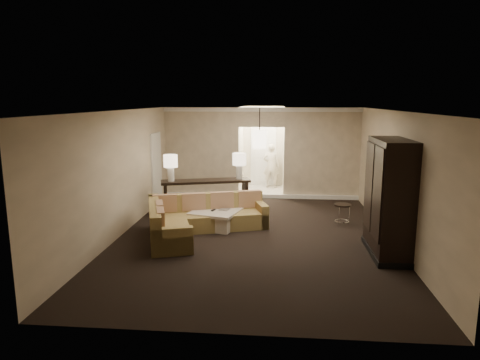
# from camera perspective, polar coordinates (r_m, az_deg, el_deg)

# --- Properties ---
(ground) EXTENTS (8.00, 8.00, 0.00)m
(ground) POSITION_cam_1_polar(r_m,az_deg,el_deg) (9.61, 1.80, -7.71)
(ground) COLOR black
(ground) RESTS_ON ground
(wall_back) EXTENTS (6.00, 0.04, 2.80)m
(wall_back) POSITION_cam_1_polar(r_m,az_deg,el_deg) (13.22, 2.84, 3.58)
(wall_back) COLOR beige
(wall_back) RESTS_ON ground
(wall_front) EXTENTS (6.00, 0.04, 2.80)m
(wall_front) POSITION_cam_1_polar(r_m,az_deg,el_deg) (5.38, -0.59, -6.98)
(wall_front) COLOR beige
(wall_front) RESTS_ON ground
(wall_left) EXTENTS (0.04, 8.00, 2.80)m
(wall_left) POSITION_cam_1_polar(r_m,az_deg,el_deg) (9.89, -15.77, 0.78)
(wall_left) COLOR beige
(wall_left) RESTS_ON ground
(wall_right) EXTENTS (0.04, 8.00, 2.80)m
(wall_right) POSITION_cam_1_polar(r_m,az_deg,el_deg) (9.58, 20.07, 0.22)
(wall_right) COLOR beige
(wall_right) RESTS_ON ground
(ceiling) EXTENTS (6.00, 8.00, 0.02)m
(ceiling) POSITION_cam_1_polar(r_m,az_deg,el_deg) (9.12, 1.90, 9.22)
(ceiling) COLOR silver
(ceiling) RESTS_ON wall_back
(crown_molding) EXTENTS (6.00, 0.10, 0.12)m
(crown_molding) POSITION_cam_1_polar(r_m,az_deg,el_deg) (13.07, 2.88, 9.35)
(crown_molding) COLOR white
(crown_molding) RESTS_ON wall_back
(baseboard) EXTENTS (6.00, 0.10, 0.12)m
(baseboard) POSITION_cam_1_polar(r_m,az_deg,el_deg) (13.40, 2.78, -2.14)
(baseboard) COLOR white
(baseboard) RESTS_ON ground
(side_door) EXTENTS (0.05, 0.90, 2.10)m
(side_door) POSITION_cam_1_polar(r_m,az_deg,el_deg) (12.56, -11.07, 1.41)
(side_door) COLOR white
(side_door) RESTS_ON ground
(foyer) EXTENTS (1.44, 2.02, 2.80)m
(foyer) POSITION_cam_1_polar(r_m,az_deg,el_deg) (14.56, 3.05, 3.85)
(foyer) COLOR white
(foyer) RESTS_ON ground
(sectional_sofa) EXTENTS (2.90, 2.85, 0.83)m
(sectional_sofa) POSITION_cam_1_polar(r_m,az_deg,el_deg) (9.88, -5.85, -5.26)
(sectional_sofa) COLOR brown
(sectional_sofa) RESTS_ON ground
(coffee_table) EXTENTS (1.30, 1.30, 0.44)m
(coffee_table) POSITION_cam_1_polar(r_m,az_deg,el_deg) (10.34, -3.18, -5.13)
(coffee_table) COLOR silver
(coffee_table) RESTS_ON ground
(console_table) EXTENTS (2.42, 1.17, 0.91)m
(console_table) POSITION_cam_1_polar(r_m,az_deg,el_deg) (11.54, -4.57, -1.79)
(console_table) COLOR black
(console_table) RESTS_ON ground
(armoire) EXTENTS (0.68, 1.60, 2.29)m
(armoire) POSITION_cam_1_polar(r_m,az_deg,el_deg) (8.83, 19.26, -2.57)
(armoire) COLOR black
(armoire) RESTS_ON ground
(drink_table) EXTENTS (0.42, 0.42, 0.52)m
(drink_table) POSITION_cam_1_polar(r_m,az_deg,el_deg) (10.76, 13.49, -3.92)
(drink_table) COLOR black
(drink_table) RESTS_ON ground
(table_lamp_left) EXTENTS (0.37, 0.37, 0.70)m
(table_lamp_left) POSITION_cam_1_polar(r_m,az_deg,el_deg) (11.33, -9.24, 2.17)
(table_lamp_left) COLOR white
(table_lamp_left) RESTS_ON console_table
(table_lamp_right) EXTENTS (0.37, 0.37, 0.70)m
(table_lamp_right) POSITION_cam_1_polar(r_m,az_deg,el_deg) (11.52, -0.10, 2.45)
(table_lamp_right) COLOR white
(table_lamp_right) RESTS_ON console_table
(pendant_light) EXTENTS (0.38, 0.38, 1.09)m
(pendant_light) POSITION_cam_1_polar(r_m,az_deg,el_deg) (11.86, 2.61, 5.46)
(pendant_light) COLOR black
(pendant_light) RESTS_ON ceiling
(person) EXTENTS (0.68, 0.51, 1.70)m
(person) POSITION_cam_1_polar(r_m,az_deg,el_deg) (14.87, 4.17, 2.23)
(person) COLOR beige
(person) RESTS_ON ground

